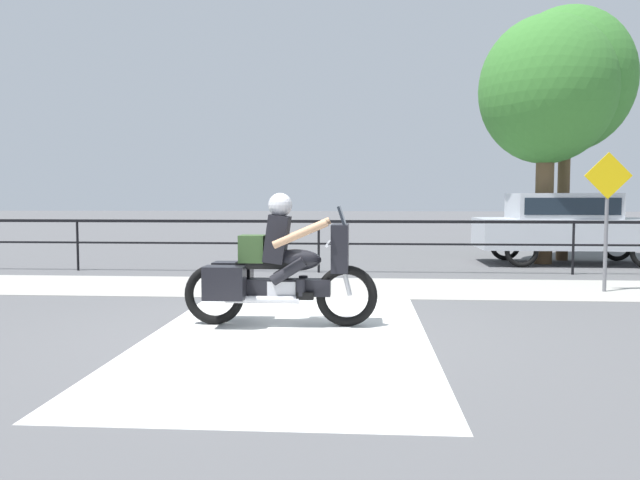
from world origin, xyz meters
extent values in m
plane|color=#565659|center=(0.00, 0.00, 0.00)|extent=(120.00, 120.00, 0.00)
cube|color=#A8A59E|center=(0.00, 3.40, 0.01)|extent=(44.00, 2.40, 0.01)
cube|color=silver|center=(0.07, -0.20, 0.00)|extent=(3.11, 6.00, 0.01)
cube|color=black|center=(0.00, 5.52, 1.05)|extent=(36.00, 0.04, 0.06)
cube|color=black|center=(0.00, 5.52, 0.60)|extent=(36.00, 0.03, 0.04)
cylinder|color=black|center=(-5.10, 5.52, 0.54)|extent=(0.05, 0.05, 1.08)
cylinder|color=black|center=(0.00, 5.52, 0.54)|extent=(0.05, 0.05, 1.08)
cylinder|color=black|center=(5.10, 5.52, 0.54)|extent=(0.05, 0.05, 1.08)
torus|color=black|center=(0.71, 0.22, 0.37)|extent=(0.74, 0.11, 0.74)
torus|color=black|center=(-0.90, 0.22, 0.37)|extent=(0.74, 0.11, 0.74)
cube|color=black|center=(-0.10, 0.22, 0.47)|extent=(1.22, 0.22, 0.20)
cube|color=silver|center=(-0.06, 0.22, 0.42)|extent=(0.34, 0.26, 0.26)
ellipsoid|color=black|center=(0.10, 0.22, 0.80)|extent=(0.62, 0.30, 0.26)
cube|color=black|center=(-0.26, 0.22, 0.74)|extent=(0.71, 0.28, 0.08)
cube|color=black|center=(0.63, 0.22, 0.95)|extent=(0.20, 0.53, 0.56)
cube|color=#1E232B|center=(0.65, 0.22, 1.33)|extent=(0.10, 0.45, 0.24)
cylinder|color=silver|center=(0.49, 0.22, 1.00)|extent=(0.04, 0.70, 0.04)
cylinder|color=silver|center=(-0.29, 0.06, 0.34)|extent=(0.89, 0.09, 0.09)
cube|color=black|center=(-0.72, -0.02, 0.55)|extent=(0.48, 0.28, 0.39)
cube|color=black|center=(-0.72, 0.46, 0.55)|extent=(0.48, 0.28, 0.39)
cylinder|color=silver|center=(0.68, 0.22, 0.66)|extent=(0.19, 0.06, 0.58)
cube|color=black|center=(-0.13, 0.22, 1.05)|extent=(0.32, 0.36, 0.59)
sphere|color=tan|center=(-0.09, 0.22, 1.44)|extent=(0.23, 0.23, 0.23)
sphere|color=#B7B7BC|center=(-0.09, 0.22, 1.46)|extent=(0.29, 0.29, 0.29)
cylinder|color=black|center=(0.02, 0.07, 0.68)|extent=(0.44, 0.13, 0.34)
cylinder|color=black|center=(0.17, 0.07, 0.49)|extent=(0.11, 0.11, 0.20)
cube|color=black|center=(0.22, 0.07, 0.39)|extent=(0.20, 0.10, 0.09)
cylinder|color=black|center=(0.02, 0.37, 0.68)|extent=(0.44, 0.13, 0.34)
cylinder|color=black|center=(0.17, 0.37, 0.49)|extent=(0.11, 0.11, 0.20)
cube|color=black|center=(0.22, 0.37, 0.39)|extent=(0.20, 0.10, 0.09)
cylinder|color=tan|center=(0.18, -0.08, 1.13)|extent=(0.65, 0.09, 0.35)
cylinder|color=tan|center=(0.18, 0.52, 1.13)|extent=(0.65, 0.09, 0.35)
cube|color=#2D4723|center=(-0.43, 0.22, 0.93)|extent=(0.30, 0.29, 0.33)
cube|color=#B7BCC4|center=(5.73, 7.53, 0.71)|extent=(4.32, 1.74, 0.69)
cube|color=#B7BCC4|center=(5.48, 7.53, 1.35)|extent=(2.24, 1.53, 0.58)
cube|color=#19232D|center=(6.58, 7.53, 1.35)|extent=(0.04, 1.35, 0.46)
cube|color=#19232D|center=(5.48, 7.53, 1.35)|extent=(2.06, 1.56, 0.38)
torus|color=black|center=(7.07, 8.33, 0.37)|extent=(0.74, 0.11, 0.74)
torus|color=black|center=(4.40, 6.73, 0.37)|extent=(0.74, 0.11, 0.74)
torus|color=black|center=(4.40, 8.33, 0.37)|extent=(0.74, 0.11, 0.74)
cylinder|color=slate|center=(4.85, 3.21, 1.03)|extent=(0.06, 0.06, 2.06)
cube|color=yellow|center=(4.85, 3.19, 1.90)|extent=(0.76, 0.02, 0.76)
cylinder|color=brown|center=(5.79, 8.42, 1.53)|extent=(0.29, 0.29, 3.05)
ellipsoid|color=#3D7F33|center=(5.79, 8.42, 4.36)|extent=(3.17, 3.17, 3.48)
cylinder|color=brown|center=(5.11, 7.61, 1.37)|extent=(0.41, 0.41, 2.74)
ellipsoid|color=#3D7F33|center=(5.11, 7.61, 4.01)|extent=(3.08, 3.08, 3.38)
camera|label=1|loc=(0.89, -7.20, 1.56)|focal=35.00mm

